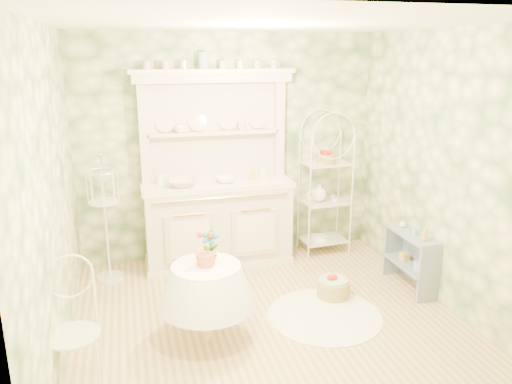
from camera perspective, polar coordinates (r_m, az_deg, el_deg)
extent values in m
plane|color=tan|center=(4.89, 1.55, -14.67)|extent=(3.60, 3.60, 0.00)
plane|color=white|center=(4.22, 1.83, 18.79)|extent=(3.60, 3.60, 0.00)
plane|color=beige|center=(4.24, -22.36, -0.86)|extent=(3.60, 3.60, 0.00)
plane|color=beige|center=(5.16, 21.25, 2.07)|extent=(3.60, 3.60, 0.00)
plane|color=beige|center=(6.07, -3.15, 5.05)|extent=(3.60, 3.60, 0.00)
plane|color=beige|center=(2.78, 12.32, -8.52)|extent=(3.60, 3.60, 0.00)
cube|color=silver|center=(5.81, -4.49, 2.46)|extent=(1.87, 0.61, 2.29)
cube|color=white|center=(6.26, 7.92, 1.17)|extent=(0.60, 0.45, 1.83)
cube|color=gray|center=(5.68, 17.24, -7.71)|extent=(0.27, 0.67, 0.57)
cylinder|color=white|center=(4.49, -5.60, -12.73)|extent=(0.77, 0.77, 0.68)
cube|color=white|center=(4.06, -20.24, -14.82)|extent=(0.51, 0.51, 0.95)
cube|color=white|center=(5.67, -16.87, -2.45)|extent=(0.39, 0.39, 1.54)
cylinder|color=tan|center=(5.35, 8.82, -10.73)|extent=(0.36, 0.36, 0.21)
cylinder|color=white|center=(5.03, 7.86, -13.81)|extent=(1.21, 1.21, 0.01)
imported|color=white|center=(5.69, -8.40, 0.73)|extent=(0.35, 0.35, 0.08)
imported|color=white|center=(5.80, -3.50, 1.16)|extent=(0.29, 0.29, 0.07)
imported|color=white|center=(5.82, -8.70, 7.02)|extent=(0.14, 0.14, 0.09)
imported|color=white|center=(5.94, -1.65, 7.37)|extent=(0.14, 0.14, 0.10)
imported|color=#3F7238|center=(4.31, -5.24, -6.48)|extent=(0.19, 0.16, 0.30)
imported|color=gold|center=(5.38, 18.72, -4.61)|extent=(0.06, 0.06, 0.15)
imported|color=#8DA7D3|center=(5.51, 17.76, -4.33)|extent=(0.04, 0.04, 0.09)
imported|color=silver|center=(5.71, 16.44, -3.58)|extent=(0.07, 0.07, 0.09)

